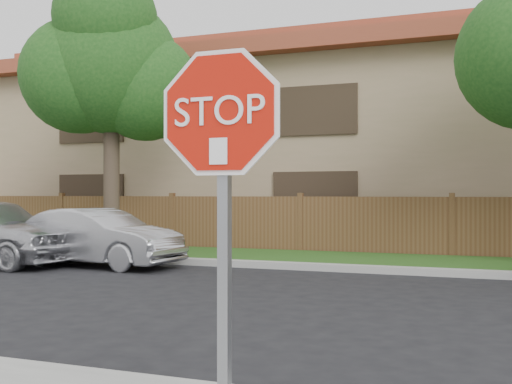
% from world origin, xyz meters
% --- Properties ---
extents(far_curb, '(70.00, 0.30, 0.15)m').
position_xyz_m(far_curb, '(0.00, 8.15, 0.07)').
color(far_curb, gray).
rests_on(far_curb, ground).
extents(grass_strip, '(70.00, 3.00, 0.12)m').
position_xyz_m(grass_strip, '(0.00, 9.80, 0.06)').
color(grass_strip, '#1E4714').
rests_on(grass_strip, ground).
extents(fence, '(70.00, 0.12, 1.60)m').
position_xyz_m(fence, '(0.00, 11.40, 0.80)').
color(fence, '#53351D').
rests_on(fence, ground).
extents(apartment_building, '(35.20, 9.20, 7.20)m').
position_xyz_m(apartment_building, '(0.00, 17.00, 3.53)').
color(apartment_building, '#9A845F').
rests_on(apartment_building, ground).
extents(tree_left, '(4.80, 3.90, 7.78)m').
position_xyz_m(tree_left, '(-8.98, 9.57, 5.22)').
color(tree_left, '#382B21').
rests_on(tree_left, ground).
extents(stop_sign, '(1.01, 0.13, 2.55)m').
position_xyz_m(stop_sign, '(-0.85, -1.48, 1.83)').
color(stop_sign, gray).
rests_on(stop_sign, sidewalk_near).
extents(sedan_left, '(4.19, 1.83, 1.34)m').
position_xyz_m(sedan_left, '(-7.65, 7.12, 0.67)').
color(sedan_left, '#AAAAAF').
rests_on(sedan_left, ground).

